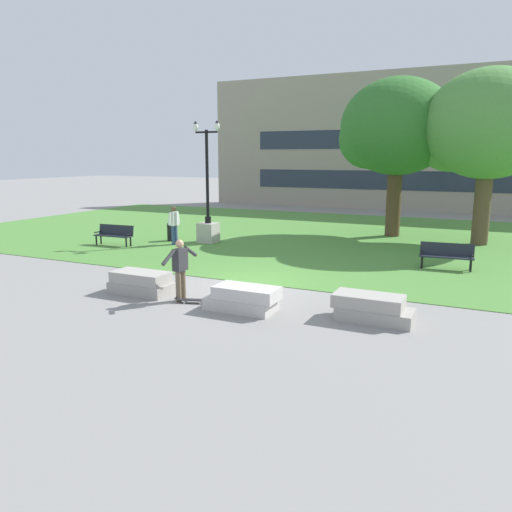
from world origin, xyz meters
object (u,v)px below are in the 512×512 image
(lamp_post_left, at_px, (208,219))
(trash_bin, at_px, (172,230))
(person_skateboarder, at_px, (180,266))
(concrete_block_right, at_px, (372,308))
(concrete_block_center, at_px, (141,283))
(park_bench_near_left, at_px, (447,254))
(skateboard, at_px, (193,300))
(person_bystander_near_lawn, at_px, (174,223))
(park_bench_near_right, at_px, (114,234))
(concrete_block_left, at_px, (243,299))

(lamp_post_left, bearing_deg, trash_bin, -171.32)
(person_skateboarder, bearing_deg, concrete_block_right, 6.14)
(concrete_block_center, xyz_separation_m, person_skateboarder, (1.48, -0.16, 0.67))
(park_bench_near_left, bearing_deg, person_skateboarder, -130.44)
(skateboard, relative_size, trash_bin, 1.08)
(park_bench_near_left, bearing_deg, concrete_block_center, -137.18)
(person_skateboarder, distance_m, person_bystander_near_lawn, 9.07)
(concrete_block_right, bearing_deg, trash_bin, 145.33)
(skateboard, bearing_deg, concrete_block_center, 174.16)
(concrete_block_center, relative_size, skateboard, 1.74)
(park_bench_near_right, distance_m, trash_bin, 2.68)
(concrete_block_right, xyz_separation_m, trash_bin, (-11.08, 7.66, 0.20))
(person_skateboarder, height_order, lamp_post_left, lamp_post_left)
(person_skateboarder, relative_size, park_bench_near_left, 0.93)
(park_bench_near_right, xyz_separation_m, lamp_post_left, (3.41, 2.42, 0.58))
(skateboard, xyz_separation_m, trash_bin, (-6.37, 8.24, 0.42))
(person_skateboarder, distance_m, park_bench_near_left, 9.62)
(concrete_block_right, relative_size, park_bench_near_left, 1.04)
(park_bench_near_left, xyz_separation_m, person_bystander_near_lawn, (-11.51, 0.07, 0.44))
(person_skateboarder, relative_size, skateboard, 1.66)
(person_skateboarder, xyz_separation_m, skateboard, (0.41, -0.03, -0.89))
(skateboard, bearing_deg, concrete_block_right, 7.05)
(concrete_block_right, height_order, skateboard, concrete_block_right)
(person_skateboarder, height_order, person_bystander_near_lawn, person_bystander_near_lawn)
(park_bench_near_left, distance_m, lamp_post_left, 10.48)
(concrete_block_center, relative_size, trash_bin, 1.87)
(trash_bin, bearing_deg, lamp_post_left, 8.68)
(concrete_block_center, relative_size, concrete_block_left, 0.94)
(concrete_block_right, height_order, park_bench_near_left, park_bench_near_left)
(lamp_post_left, xyz_separation_m, trash_bin, (-1.80, -0.27, -0.61))
(lamp_post_left, bearing_deg, park_bench_near_left, -6.42)
(concrete_block_center, bearing_deg, skateboard, -5.84)
(concrete_block_center, distance_m, concrete_block_right, 6.61)
(concrete_block_left, distance_m, person_skateboarder, 2.05)
(park_bench_near_left, distance_m, person_bystander_near_lawn, 11.51)
(concrete_block_right, relative_size, lamp_post_left, 0.35)
(concrete_block_right, height_order, lamp_post_left, lamp_post_left)
(lamp_post_left, bearing_deg, person_bystander_near_lawn, -135.20)
(park_bench_near_left, height_order, lamp_post_left, lamp_post_left)
(concrete_block_left, height_order, lamp_post_left, lamp_post_left)
(person_bystander_near_lawn, bearing_deg, person_skateboarder, -54.49)
(trash_bin, bearing_deg, concrete_block_left, -46.24)
(concrete_block_center, bearing_deg, concrete_block_left, -3.30)
(lamp_post_left, bearing_deg, concrete_block_right, -40.54)
(park_bench_near_left, bearing_deg, park_bench_near_right, -174.84)
(person_skateboarder, bearing_deg, trash_bin, 125.97)
(park_bench_near_left, bearing_deg, trash_bin, 175.80)
(skateboard, bearing_deg, park_bench_near_left, 51.61)
(lamp_post_left, bearing_deg, person_skateboarder, -63.88)
(concrete_block_center, bearing_deg, person_skateboarder, -6.25)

